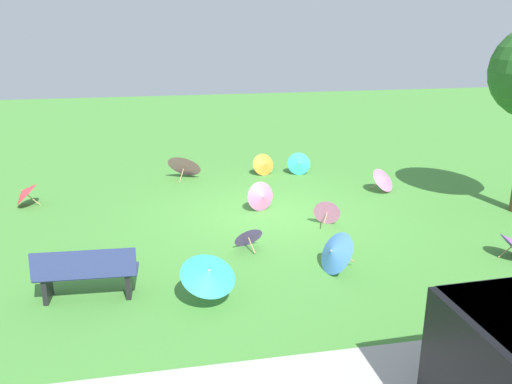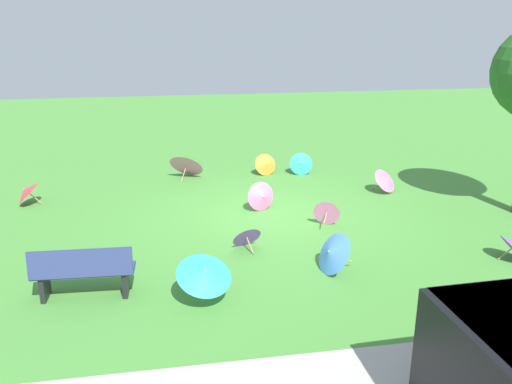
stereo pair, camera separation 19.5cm
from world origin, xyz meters
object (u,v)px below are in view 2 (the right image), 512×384
parasol_teal_1 (301,164)px  parasol_red_0 (27,191)px  parasol_purple_2 (246,236)px  parasol_pink_3 (327,212)px  parasol_blue_0 (331,253)px  parasol_pink_2 (386,180)px  parasol_pink_0 (262,197)px  parasol_pink_1 (187,163)px  park_bench (83,272)px  parasol_orange_0 (266,164)px  parasol_teal_0 (204,273)px

parasol_teal_1 → parasol_red_0: 7.32m
parasol_purple_2 → parasol_pink_3: 2.14m
parasol_blue_0 → parasol_purple_2: bearing=-44.0°
parasol_pink_2 → parasol_pink_3: 2.88m
parasol_red_0 → parasol_blue_0: bearing=142.7°
parasol_teal_1 → parasol_pink_0: bearing=59.2°
parasol_pink_0 → parasol_pink_1: bearing=-62.1°
parasol_teal_1 → parasol_red_0: parasol_teal_1 is taller
park_bench → parasol_red_0: 5.26m
parasol_purple_2 → parasol_pink_1: (0.90, -5.04, 0.17)m
park_bench → parasol_purple_2: size_ratio=2.43×
parasol_pink_1 → parasol_orange_0: 2.25m
parasol_red_0 → parasol_blue_0: (-6.15, 4.68, 0.03)m
parasol_pink_1 → park_bench: bearing=73.2°
park_bench → parasol_teal_1: park_bench is taller
parasol_blue_0 → parasol_teal_1: bearing=-99.6°
parasol_pink_3 → parasol_pink_1: bearing=-55.6°
park_bench → parasol_pink_1: bearing=-106.8°
parasol_pink_1 → parasol_blue_0: bearing=109.4°
parasol_teal_0 → parasol_red_0: size_ratio=1.68×
parasol_orange_0 → parasol_pink_3: size_ratio=1.12×
parasol_red_0 → parasol_purple_2: parasol_red_0 is taller
parasol_orange_0 → parasol_pink_0: bearing=77.3°
parasol_teal_1 → parasol_pink_2: (-1.74, 1.99, 0.02)m
parasol_orange_0 → parasol_blue_0: bearing=89.8°
park_bench → parasol_purple_2: park_bench is taller
parasol_pink_3 → parasol_teal_0: bearing=44.8°
park_bench → parasol_pink_0: park_bench is taller
parasol_pink_2 → parasol_purple_2: bearing=34.5°
parasol_teal_1 → parasol_pink_1: (3.25, -0.23, 0.10)m
parasol_teal_1 → parasol_purple_2: parasol_teal_1 is taller
park_bench → parasol_pink_3: bearing=-153.4°
park_bench → parasol_teal_1: bearing=-129.7°
parasol_pink_1 → parasol_purple_2: bearing=100.1°
parasol_red_0 → parasol_pink_3: 7.19m
parasol_orange_0 → parasol_pink_2: parasol_orange_0 is taller
park_bench → parasol_purple_2: (-2.86, -1.48, -0.20)m
parasol_red_0 → parasol_pink_1: size_ratio=0.56×
parasol_teal_0 → parasol_purple_2: bearing=-116.3°
parasol_orange_0 → parasol_teal_1: bearing=173.5°
park_bench → parasol_teal_1: (-5.22, -6.29, -0.14)m
parasol_teal_0 → parasol_pink_3: 4.08m
parasol_red_0 → parasol_purple_2: size_ratio=1.01×
parasol_pink_1 → parasol_orange_0: (-2.24, 0.12, -0.11)m
parasol_pink_0 → parasol_blue_0: size_ratio=0.83×
parasol_pink_0 → parasol_pink_1: size_ratio=0.61×
parasol_teal_1 → parasol_pink_2: bearing=131.2°
parasol_teal_1 → parasol_orange_0: size_ratio=1.00×
parasol_blue_0 → parasol_pink_1: bearing=-70.6°
parasol_pink_0 → parasol_teal_0: bearing=67.4°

